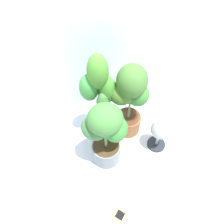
{
  "coord_description": "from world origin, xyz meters",
  "views": [
    {
      "loc": [
        -0.27,
        -0.76,
        1.78
      ],
      "look_at": [
        0.09,
        0.35,
        0.41
      ],
      "focal_mm": 32.51,
      "sensor_mm": 36.0,
      "label": 1
    }
  ],
  "objects_px": {
    "hygrometer_box": "(120,215)",
    "potted_plant_back_center": "(99,96)",
    "floor_fan": "(160,131)",
    "potted_plant_center": "(106,133)",
    "potted_plant_back_right": "(130,98)"
  },
  "relations": [
    {
      "from": "hygrometer_box",
      "to": "potted_plant_back_right",
      "type": "bearing_deg",
      "value": 25.27
    },
    {
      "from": "hygrometer_box",
      "to": "floor_fan",
      "type": "height_order",
      "value": "floor_fan"
    },
    {
      "from": "floor_fan",
      "to": "potted_plant_center",
      "type": "bearing_deg",
      "value": 25.08
    },
    {
      "from": "potted_plant_back_right",
      "to": "hygrometer_box",
      "type": "xyz_separation_m",
      "value": [
        -0.35,
        -0.79,
        -0.46
      ]
    },
    {
      "from": "potted_plant_center",
      "to": "hygrometer_box",
      "type": "distance_m",
      "value": 0.67
    },
    {
      "from": "potted_plant_center",
      "to": "hygrometer_box",
      "type": "relative_size",
      "value": 6.33
    },
    {
      "from": "hygrometer_box",
      "to": "potted_plant_back_center",
      "type": "bearing_deg",
      "value": 43.38
    },
    {
      "from": "potted_plant_center",
      "to": "hygrometer_box",
      "type": "bearing_deg",
      "value": -95.29
    },
    {
      "from": "potted_plant_back_right",
      "to": "potted_plant_center",
      "type": "height_order",
      "value": "potted_plant_back_right"
    },
    {
      "from": "potted_plant_back_right",
      "to": "hygrometer_box",
      "type": "relative_size",
      "value": 7.27
    },
    {
      "from": "potted_plant_center",
      "to": "potted_plant_back_center",
      "type": "bearing_deg",
      "value": 83.02
    },
    {
      "from": "potted_plant_back_right",
      "to": "hygrometer_box",
      "type": "distance_m",
      "value": 0.98
    },
    {
      "from": "floor_fan",
      "to": "hygrometer_box",
      "type": "bearing_deg",
      "value": 69.83
    },
    {
      "from": "potted_plant_center",
      "to": "floor_fan",
      "type": "bearing_deg",
      "value": -2.55
    },
    {
      "from": "potted_plant_back_right",
      "to": "potted_plant_back_center",
      "type": "relative_size",
      "value": 0.88
    }
  ]
}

